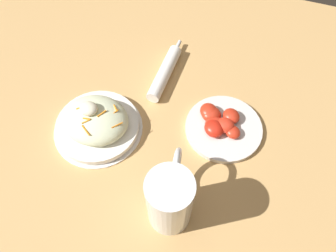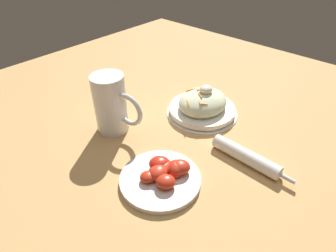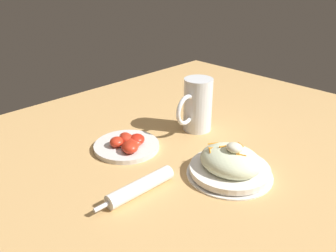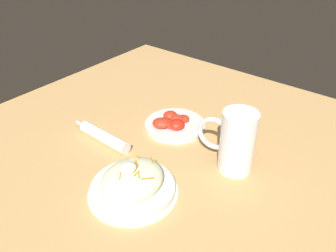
# 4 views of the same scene
# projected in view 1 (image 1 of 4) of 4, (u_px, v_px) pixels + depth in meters

# --- Properties ---
(ground_plane) EXTENTS (1.43, 1.43, 0.00)m
(ground_plane) POSITION_uv_depth(u_px,v_px,m) (114.00, 159.00, 0.74)
(ground_plane) COLOR tan
(salad_plate) EXTENTS (0.21, 0.21, 0.09)m
(salad_plate) POSITION_uv_depth(u_px,v_px,m) (96.00, 123.00, 0.75)
(salad_plate) COLOR white
(salad_plate) RESTS_ON ground_plane
(beer_mug) EXTENTS (0.09, 0.15, 0.17)m
(beer_mug) POSITION_uv_depth(u_px,v_px,m) (170.00, 201.00, 0.61)
(beer_mug) COLOR white
(beer_mug) RESTS_ON ground_plane
(napkin_roll) EXTENTS (0.04, 0.21, 0.03)m
(napkin_roll) POSITION_uv_depth(u_px,v_px,m) (165.00, 73.00, 0.85)
(napkin_roll) COLOR white
(napkin_roll) RESTS_ON ground_plane
(tomato_plate) EXTENTS (0.19, 0.19, 0.04)m
(tomato_plate) POSITION_uv_depth(u_px,v_px,m) (221.00, 125.00, 0.77)
(tomato_plate) COLOR silver
(tomato_plate) RESTS_ON ground_plane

